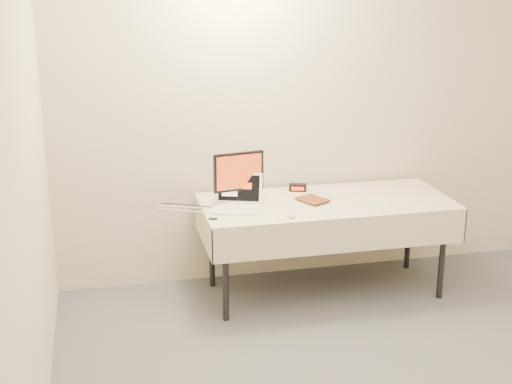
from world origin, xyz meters
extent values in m
cube|color=beige|center=(0.00, 2.50, 1.35)|extent=(4.00, 0.10, 2.70)
cylinder|color=black|center=(-0.82, 1.75, 0.34)|extent=(0.04, 0.04, 0.69)
cylinder|color=black|center=(0.82, 1.75, 0.34)|extent=(0.04, 0.04, 0.69)
cylinder|color=black|center=(-0.82, 2.34, 0.34)|extent=(0.04, 0.04, 0.69)
cylinder|color=black|center=(0.82, 2.34, 0.34)|extent=(0.04, 0.04, 0.69)
cube|color=gray|center=(0.00, 2.04, 0.71)|extent=(1.80, 0.75, 0.04)
cube|color=beige|center=(0.00, 2.04, 0.73)|extent=(1.86, 0.81, 0.01)
cube|color=beige|center=(0.00, 1.64, 0.60)|extent=(1.86, 0.01, 0.25)
cube|color=beige|center=(0.00, 2.45, 0.60)|extent=(1.86, 0.01, 0.25)
cube|color=beige|center=(-0.93, 2.04, 0.60)|extent=(0.01, 0.81, 0.25)
cube|color=beige|center=(0.93, 2.04, 0.60)|extent=(0.01, 0.81, 0.25)
cube|color=white|center=(-0.70, 1.96, 0.75)|extent=(0.40, 0.33, 0.02)
cube|color=white|center=(-0.65, 2.11, 0.86)|extent=(0.35, 0.19, 0.21)
cube|color=black|center=(-0.65, 2.11, 0.86)|extent=(0.30, 0.16, 0.18)
cylinder|color=black|center=(-0.65, 2.10, 0.74)|extent=(0.15, 0.15, 0.01)
cube|color=black|center=(-0.65, 2.10, 0.80)|extent=(0.03, 0.02, 0.09)
cube|color=black|center=(-0.65, 2.10, 0.99)|extent=(0.38, 0.09, 0.28)
cube|color=#C74217|center=(-0.65, 2.10, 0.99)|extent=(0.34, 0.06, 0.25)
imported|color=#9A4A1C|center=(-0.18, 2.01, 0.85)|extent=(0.15, 0.09, 0.22)
cube|color=black|center=(-0.14, 2.32, 0.77)|extent=(0.14, 0.09, 0.06)
cube|color=#FF180C|center=(-0.15, 2.30, 0.77)|extent=(0.09, 0.03, 0.02)
ellipsoid|color=silver|center=(-0.35, 1.76, 0.75)|extent=(0.06, 0.10, 0.02)
cube|color=#ABD4A8|center=(0.37, 1.94, 0.74)|extent=(0.24, 0.34, 0.00)
cube|color=black|center=(-0.89, 1.82, 0.74)|extent=(0.06, 0.03, 0.01)
camera|label=1|loc=(-1.62, -2.74, 2.37)|focal=50.00mm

